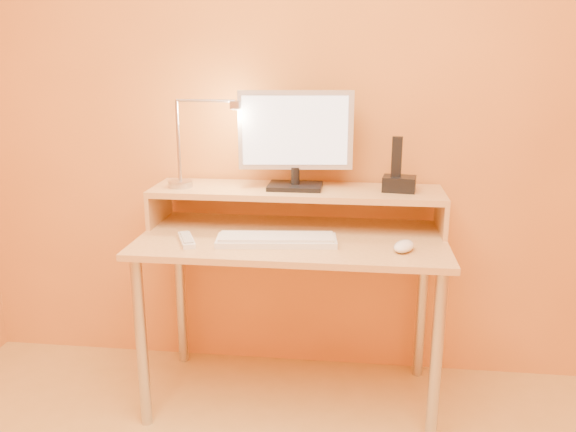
# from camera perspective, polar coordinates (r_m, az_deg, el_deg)

# --- Properties ---
(wall_back) EXTENTS (3.00, 0.04, 2.50)m
(wall_back) POSITION_cam_1_polar(r_m,az_deg,el_deg) (2.50, 1.28, 11.88)
(wall_back) COLOR #F2963D
(wall_back) RESTS_ON floor
(desk_leg_fl) EXTENTS (0.04, 0.04, 0.69)m
(desk_leg_fl) POSITION_cam_1_polar(r_m,az_deg,el_deg) (2.33, -14.23, -12.08)
(desk_leg_fl) COLOR #B4B5BE
(desk_leg_fl) RESTS_ON floor
(desk_leg_fr) EXTENTS (0.04, 0.04, 0.69)m
(desk_leg_fr) POSITION_cam_1_polar(r_m,az_deg,el_deg) (2.21, 14.37, -13.66)
(desk_leg_fr) COLOR #B4B5BE
(desk_leg_fr) RESTS_ON floor
(desk_leg_bl) EXTENTS (0.04, 0.04, 0.69)m
(desk_leg_bl) POSITION_cam_1_polar(r_m,az_deg,el_deg) (2.75, -10.55, -7.42)
(desk_leg_bl) COLOR #B4B5BE
(desk_leg_bl) RESTS_ON floor
(desk_leg_br) EXTENTS (0.04, 0.04, 0.69)m
(desk_leg_br) POSITION_cam_1_polar(r_m,az_deg,el_deg) (2.65, 13.04, -8.46)
(desk_leg_br) COLOR #B4B5BE
(desk_leg_br) RESTS_ON floor
(desk_lower) EXTENTS (1.20, 0.60, 0.02)m
(desk_lower) POSITION_cam_1_polar(r_m,az_deg,el_deg) (2.29, 0.41, -2.29)
(desk_lower) COLOR #E4AC70
(desk_lower) RESTS_ON floor
(shelf_riser_left) EXTENTS (0.02, 0.30, 0.14)m
(shelf_riser_left) POSITION_cam_1_polar(r_m,az_deg,el_deg) (2.54, -12.57, 0.98)
(shelf_riser_left) COLOR #E4AC70
(shelf_riser_left) RESTS_ON desk_lower
(shelf_riser_right) EXTENTS (0.02, 0.30, 0.14)m
(shelf_riser_right) POSITION_cam_1_polar(r_m,az_deg,el_deg) (2.42, 14.86, 0.15)
(shelf_riser_right) COLOR #E4AC70
(shelf_riser_right) RESTS_ON desk_lower
(desk_shelf) EXTENTS (1.20, 0.30, 0.02)m
(desk_shelf) POSITION_cam_1_polar(r_m,az_deg,el_deg) (2.39, 0.82, 2.45)
(desk_shelf) COLOR #E4AC70
(desk_shelf) RESTS_ON desk_lower
(monitor_foot) EXTENTS (0.22, 0.16, 0.02)m
(monitor_foot) POSITION_cam_1_polar(r_m,az_deg,el_deg) (2.39, 0.71, 2.95)
(monitor_foot) COLOR black
(monitor_foot) RESTS_ON desk_shelf
(monitor_neck) EXTENTS (0.04, 0.04, 0.07)m
(monitor_neck) POSITION_cam_1_polar(r_m,az_deg,el_deg) (2.38, 0.71, 3.99)
(monitor_neck) COLOR black
(monitor_neck) RESTS_ON monitor_foot
(monitor_panel) EXTENTS (0.46, 0.09, 0.32)m
(monitor_panel) POSITION_cam_1_polar(r_m,az_deg,el_deg) (2.36, 0.76, 8.45)
(monitor_panel) COLOR #B9B9BE
(monitor_panel) RESTS_ON monitor_neck
(monitor_back) EXTENTS (0.42, 0.06, 0.27)m
(monitor_back) POSITION_cam_1_polar(r_m,az_deg,el_deg) (2.38, 0.82, 8.52)
(monitor_back) COLOR black
(monitor_back) RESTS_ON monitor_panel
(monitor_screen) EXTENTS (0.42, 0.05, 0.27)m
(monitor_screen) POSITION_cam_1_polar(r_m,az_deg,el_deg) (2.34, 0.71, 8.40)
(monitor_screen) COLOR white
(monitor_screen) RESTS_ON monitor_panel
(lamp_base) EXTENTS (0.10, 0.10, 0.02)m
(lamp_base) POSITION_cam_1_polar(r_m,az_deg,el_deg) (2.45, -10.54, 3.12)
(lamp_base) COLOR #B4B5BE
(lamp_base) RESTS_ON desk_shelf
(lamp_post) EXTENTS (0.01, 0.01, 0.33)m
(lamp_post) POSITION_cam_1_polar(r_m,az_deg,el_deg) (2.42, -10.75, 7.23)
(lamp_post) COLOR #B4B5BE
(lamp_post) RESTS_ON lamp_base
(lamp_arm) EXTENTS (0.24, 0.01, 0.01)m
(lamp_arm) POSITION_cam_1_polar(r_m,az_deg,el_deg) (2.37, -8.13, 11.18)
(lamp_arm) COLOR #B4B5BE
(lamp_arm) RESTS_ON lamp_post
(lamp_head) EXTENTS (0.04, 0.04, 0.03)m
(lamp_head) POSITION_cam_1_polar(r_m,az_deg,el_deg) (2.35, -5.23, 10.86)
(lamp_head) COLOR #B4B5BE
(lamp_head) RESTS_ON lamp_arm
(lamp_bulb) EXTENTS (0.03, 0.03, 0.00)m
(lamp_bulb) POSITION_cam_1_polar(r_m,az_deg,el_deg) (2.35, -5.22, 10.47)
(lamp_bulb) COLOR #FFEAC6
(lamp_bulb) RESTS_ON lamp_head
(phone_dock) EXTENTS (0.14, 0.12, 0.06)m
(phone_dock) POSITION_cam_1_polar(r_m,az_deg,el_deg) (2.38, 10.90, 3.14)
(phone_dock) COLOR black
(phone_dock) RESTS_ON desk_shelf
(phone_handset) EXTENTS (0.04, 0.03, 0.16)m
(phone_handset) POSITION_cam_1_polar(r_m,az_deg,el_deg) (2.35, 10.67, 5.77)
(phone_handset) COLOR black
(phone_handset) RESTS_ON phone_dock
(phone_led) EXTENTS (0.01, 0.00, 0.04)m
(phone_led) POSITION_cam_1_polar(r_m,az_deg,el_deg) (2.33, 12.08, 2.83)
(phone_led) COLOR #1375FB
(phone_led) RESTS_ON phone_dock
(keyboard) EXTENTS (0.47, 0.19, 0.02)m
(keyboard) POSITION_cam_1_polar(r_m,az_deg,el_deg) (2.19, -1.14, -2.44)
(keyboard) COLOR silver
(keyboard) RESTS_ON desk_lower
(mouse) EXTENTS (0.11, 0.13, 0.04)m
(mouse) POSITION_cam_1_polar(r_m,az_deg,el_deg) (2.14, 11.34, -2.93)
(mouse) COLOR white
(mouse) RESTS_ON desk_lower
(remote_control) EXTENTS (0.11, 0.18, 0.02)m
(remote_control) POSITION_cam_1_polar(r_m,az_deg,el_deg) (2.24, -9.96, -2.36)
(remote_control) COLOR silver
(remote_control) RESTS_ON desk_lower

